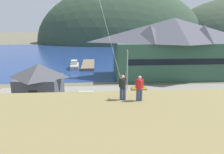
{
  "coord_description": "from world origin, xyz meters",
  "views": [
    {
      "loc": [
        -3.78,
        -22.77,
        10.76
      ],
      "look_at": [
        -1.45,
        9.0,
        3.14
      ],
      "focal_mm": 35.27,
      "sensor_mm": 36.0,
      "label": 1
    }
  ],
  "objects": [
    {
      "name": "wharf_dock",
      "position": [
        -5.88,
        35.21,
        0.35
      ],
      "size": [
        3.2,
        14.05,
        0.7
      ],
      "color": "#70604C",
      "rests_on": "ground"
    },
    {
      "name": "person_companion",
      "position": [
        -0.9,
        -8.77,
        6.64
      ],
      "size": [
        0.55,
        0.4,
        1.74
      ],
      "color": "#384770",
      "rests_on": "grassy_hill_foreground"
    },
    {
      "name": "parking_light_pole",
      "position": [
        1.05,
        10.56,
        4.07
      ],
      "size": [
        0.24,
        0.78,
        6.86
      ],
      "color": "#ADADB2",
      "rests_on": "parking_lot_pad"
    },
    {
      "name": "bay_water",
      "position": [
        0.0,
        60.0,
        0.01
      ],
      "size": [
        360.0,
        84.0,
        0.03
      ],
      "primitive_type": "cube",
      "color": "navy",
      "rests_on": "ground"
    },
    {
      "name": "parked_car_mid_row_center",
      "position": [
        -0.07,
        0.24,
        1.06
      ],
      "size": [
        4.25,
        2.15,
        1.82
      ],
      "color": "#236633",
      "rests_on": "parking_lot_pad"
    },
    {
      "name": "parking_lot_pad",
      "position": [
        0.0,
        5.0,
        0.05
      ],
      "size": [
        40.0,
        20.0,
        0.1
      ],
      "primitive_type": "cube",
      "color": "gray",
      "rests_on": "ground"
    },
    {
      "name": "storage_shed_near_lot",
      "position": [
        -11.65,
        7.28,
        2.89
      ],
      "size": [
        6.52,
        6.28,
        5.56
      ],
      "color": "#474C56",
      "rests_on": "ground"
    },
    {
      "name": "parked_car_lone_by_shed",
      "position": [
        -5.99,
        -0.16,
        1.06
      ],
      "size": [
        4.31,
        2.27,
        1.82
      ],
      "color": "#9EA3A8",
      "rests_on": "parking_lot_pad"
    },
    {
      "name": "parked_car_front_row_silver",
      "position": [
        7.69,
        -0.24,
        1.06
      ],
      "size": [
        4.23,
        2.12,
        1.82
      ],
      "color": "#236633",
      "rests_on": "parking_lot_pad"
    },
    {
      "name": "far_hill_west_ridge",
      "position": [
        12.25,
        114.9,
        0.0
      ],
      "size": [
        101.91,
        60.37,
        67.77
      ],
      "primitive_type": "ellipsoid",
      "color": "#334733",
      "rests_on": "ground"
    },
    {
      "name": "parked_car_mid_row_near",
      "position": [
        2.2,
        7.27,
        1.06
      ],
      "size": [
        4.26,
        2.18,
        1.82
      ],
      "color": "#B28923",
      "rests_on": "parking_lot_pad"
    },
    {
      "name": "moored_boat_wharfside",
      "position": [
        -9.21,
        31.96,
        0.72
      ],
      "size": [
        2.41,
        6.44,
        2.16
      ],
      "color": "#A8A399",
      "rests_on": "ground"
    },
    {
      "name": "parked_car_mid_row_far",
      "position": [
        -5.24,
        5.48,
        1.06
      ],
      "size": [
        4.24,
        2.13,
        1.82
      ],
      "color": "silver",
      "rests_on": "parking_lot_pad"
    },
    {
      "name": "ground_plane",
      "position": [
        0.0,
        0.0,
        0.0
      ],
      "size": [
        600.0,
        600.0,
        0.0
      ],
      "primitive_type": "plane",
      "color": "#66604C"
    },
    {
      "name": "parked_car_front_row_end",
      "position": [
        -13.53,
        1.11,
        1.06
      ],
      "size": [
        4.27,
        2.19,
        1.82
      ],
      "color": "silver",
      "rests_on": "parking_lot_pad"
    },
    {
      "name": "person_kite_flyer",
      "position": [
        -1.99,
        -8.48,
        6.66
      ],
      "size": [
        0.52,
        0.65,
        1.86
      ],
      "color": "#384770",
      "rests_on": "grassy_hill_foreground"
    },
    {
      "name": "harbor_lodge",
      "position": [
        12.2,
        21.72,
        6.44
      ],
      "size": [
        25.43,
        11.84,
        12.08
      ],
      "color": "#38604C",
      "rests_on": "ground"
    }
  ]
}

